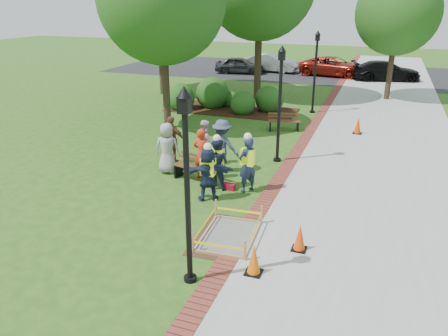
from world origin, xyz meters
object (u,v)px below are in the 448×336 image
(wet_concrete_pad, at_px, (229,229))
(hivis_worker_b, at_px, (247,163))
(lamp_near, at_px, (187,175))
(bench_near, at_px, (195,173))
(hivis_worker_a, at_px, (208,172))
(hivis_worker_c, at_px, (217,162))
(cone_front, at_px, (254,260))

(wet_concrete_pad, bearing_deg, hivis_worker_b, 98.46)
(hivis_worker_b, bearing_deg, lamp_near, -87.07)
(bench_near, bearing_deg, hivis_worker_a, -51.71)
(wet_concrete_pad, relative_size, bench_near, 1.46)
(hivis_worker_b, distance_m, hivis_worker_c, 0.99)
(hivis_worker_a, height_order, hivis_worker_c, hivis_worker_a)
(lamp_near, bearing_deg, bench_near, 112.42)
(bench_near, height_order, hivis_worker_b, hivis_worker_b)
(bench_near, relative_size, hivis_worker_a, 0.91)
(cone_front, distance_m, hivis_worker_b, 4.54)
(cone_front, xyz_separation_m, lamp_near, (-1.23, -0.71, 2.12))
(hivis_worker_c, bearing_deg, wet_concrete_pad, -63.49)
(wet_concrete_pad, relative_size, hivis_worker_b, 1.24)
(cone_front, relative_size, hivis_worker_b, 0.38)
(wet_concrete_pad, distance_m, cone_front, 1.70)
(lamp_near, xyz_separation_m, hivis_worker_a, (-1.17, 3.96, -1.57))
(bench_near, bearing_deg, wet_concrete_pad, -53.60)
(cone_front, relative_size, hivis_worker_a, 0.41)
(bench_near, bearing_deg, lamp_near, -67.58)
(wet_concrete_pad, height_order, hivis_worker_b, hivis_worker_b)
(bench_near, bearing_deg, hivis_worker_c, -18.27)
(bench_near, xyz_separation_m, hivis_worker_c, (0.90, -0.30, 0.63))
(hivis_worker_a, bearing_deg, hivis_worker_b, 47.62)
(bench_near, bearing_deg, hivis_worker_b, -6.74)
(wet_concrete_pad, height_order, hivis_worker_c, hivis_worker_c)
(hivis_worker_a, distance_m, hivis_worker_c, 0.93)
(hivis_worker_a, xyz_separation_m, hivis_worker_c, (-0.07, 0.93, -0.01))
(hivis_worker_b, bearing_deg, hivis_worker_a, -132.38)
(wet_concrete_pad, bearing_deg, cone_front, -51.66)
(bench_near, relative_size, hivis_worker_b, 0.85)
(lamp_near, relative_size, hivis_worker_c, 2.37)
(hivis_worker_a, xyz_separation_m, hivis_worker_b, (0.92, 1.01, 0.05))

